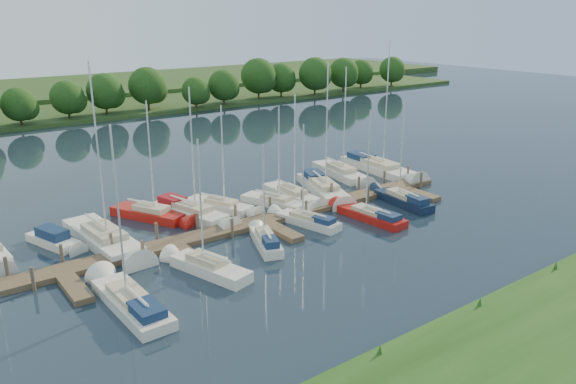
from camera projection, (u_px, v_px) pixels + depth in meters
ground at (324, 256)px, 40.13m from camera, size 260.00×260.00×0.00m
near_bank at (531, 359)px, 27.79m from camera, size 90.00×10.00×0.50m
dock at (267, 223)px, 45.67m from camera, size 40.00×6.00×0.40m
mooring_pilings at (259, 215)px, 46.41m from camera, size 38.24×2.84×2.00m
far_shore at (47, 110)px, 97.51m from camera, size 180.00×30.00×0.60m
distant_hill at (15, 92)px, 116.54m from camera, size 220.00×40.00×1.40m
treeline at (46, 99)px, 84.76m from camera, size 143.99×9.84×8.05m
motorboat at (55, 241)px, 41.74m from camera, size 3.03×5.60×1.66m
sailboat_n_2 at (106, 241)px, 41.87m from camera, size 3.32×11.17×14.01m
sailboat_n_3 at (152, 216)px, 47.14m from camera, size 4.92×7.79×10.43m
sailboat_n_4 at (192, 214)px, 47.38m from camera, size 4.02×9.02×11.52m
sailboat_n_5 at (223, 207)px, 49.36m from camera, size 4.14×7.43×9.57m
sailboat_n_6 at (277, 203)px, 50.29m from camera, size 3.76×7.30×9.32m
sailboat_n_7 at (293, 196)px, 52.27m from camera, size 2.03×7.97×10.19m
sailboat_n_8 at (324, 189)px, 53.99m from camera, size 5.13×10.16×12.84m
sailboat_n_9 at (342, 174)px, 59.20m from camera, size 3.47×9.42×11.91m
sailboat_n_10 at (380, 169)px, 61.01m from camera, size 3.41×11.53×14.44m
sailboat_s_0 at (130, 302)px, 33.07m from camera, size 2.33×8.91×11.24m
sailboat_s_1 at (207, 269)px, 37.44m from camera, size 3.35×7.30×9.54m
sailboat_s_2 at (266, 242)px, 41.71m from camera, size 3.18×6.02×8.03m
sailboat_s_3 at (306, 221)px, 45.93m from camera, size 2.91×6.75×8.60m
sailboat_s_4 at (369, 216)px, 47.09m from camera, size 2.29×7.53×9.50m
sailboat_s_5 at (402, 201)px, 50.79m from camera, size 2.40×7.44×9.58m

